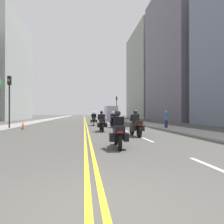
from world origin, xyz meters
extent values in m
plane|color=#474641|center=(0.00, 48.00, 0.00)|extent=(264.00, 264.00, 0.00)
cube|color=gray|center=(-7.79, 48.00, 0.06)|extent=(2.69, 144.00, 0.12)
cube|color=#9C9B91|center=(7.79, 48.00, 0.06)|extent=(2.69, 144.00, 0.12)
cube|color=yellow|center=(-0.12, 48.00, 0.00)|extent=(0.12, 132.00, 0.01)
cube|color=yellow|center=(0.12, 48.00, 0.00)|extent=(0.12, 132.00, 0.01)
cube|color=silver|center=(3.22, 2.00, 0.00)|extent=(0.14, 2.40, 0.01)
cube|color=silver|center=(3.22, 8.00, 0.00)|extent=(0.14, 2.40, 0.01)
cube|color=silver|center=(3.22, 14.00, 0.00)|extent=(0.14, 2.40, 0.01)
cube|color=silver|center=(3.22, 20.00, 0.00)|extent=(0.14, 2.40, 0.01)
cube|color=silver|center=(3.22, 26.00, 0.00)|extent=(0.14, 2.40, 0.01)
cube|color=silver|center=(3.22, 32.00, 0.00)|extent=(0.14, 2.40, 0.01)
cube|color=silver|center=(3.22, 38.00, 0.00)|extent=(0.14, 2.40, 0.01)
cube|color=silver|center=(3.22, 44.00, 0.00)|extent=(0.14, 2.40, 0.01)
cube|color=silver|center=(3.22, 50.00, 0.00)|extent=(0.14, 2.40, 0.01)
cube|color=silver|center=(3.22, 56.00, 0.00)|extent=(0.14, 2.40, 0.01)
cube|color=slate|center=(18.87, 34.47, 12.69)|extent=(9.97, 17.91, 25.39)
cube|color=#2D3847|center=(23.87, 34.47, 6.35)|extent=(0.04, 15.05, 0.90)
cube|color=#2D3847|center=(23.87, 34.47, 13.33)|extent=(0.04, 15.05, 0.90)
cube|color=#2D3847|center=(23.87, 34.47, 20.31)|extent=(0.04, 15.05, 0.90)
cube|color=gray|center=(17.20, 54.92, 12.47)|extent=(6.65, 20.27, 24.94)
cube|color=#2D3847|center=(20.55, 54.92, 6.24)|extent=(0.04, 17.03, 0.90)
cube|color=#2D3847|center=(20.55, 54.92, 10.81)|extent=(0.04, 17.03, 0.90)
cube|color=#2D3847|center=(20.55, 54.92, 15.38)|extent=(0.04, 17.03, 0.90)
cube|color=#2D3847|center=(20.55, 54.92, 19.95)|extent=(0.04, 17.03, 0.90)
cylinder|color=black|center=(1.25, 6.33, 0.30)|extent=(0.14, 0.61, 0.60)
cylinder|color=black|center=(1.18, 4.80, 0.30)|extent=(0.14, 0.61, 0.60)
cube|color=silver|center=(1.25, 6.33, 0.62)|extent=(0.16, 0.33, 0.04)
cube|color=black|center=(1.22, 5.57, 0.58)|extent=(0.38, 1.18, 0.40)
cube|color=black|center=(1.18, 4.88, 0.80)|extent=(0.42, 0.38, 0.28)
cube|color=red|center=(1.17, 4.69, 0.72)|extent=(0.20, 0.04, 0.06)
cube|color=black|center=(0.91, 5.12, 0.48)|extent=(0.22, 0.45, 0.32)
cube|color=black|center=(1.47, 5.09, 0.48)|extent=(0.22, 0.45, 0.32)
cube|color=#B2C1CC|center=(1.24, 6.05, 0.96)|extent=(0.37, 0.14, 0.36)
cube|color=black|center=(1.21, 5.52, 1.04)|extent=(0.41, 0.28, 0.51)
cylinder|color=black|center=(0.98, 5.68, 1.09)|extent=(0.11, 0.29, 0.45)
cylinder|color=black|center=(1.46, 5.65, 1.09)|extent=(0.11, 0.29, 0.45)
sphere|color=black|center=(1.21, 5.55, 1.43)|extent=(0.26, 0.26, 0.26)
cylinder|color=black|center=(2.98, 10.46, 0.33)|extent=(0.17, 0.68, 0.67)
cylinder|color=black|center=(3.06, 8.94, 0.33)|extent=(0.17, 0.68, 0.67)
cube|color=silver|center=(2.98, 10.46, 0.69)|extent=(0.16, 0.33, 0.04)
cube|color=black|center=(3.02, 9.70, 0.61)|extent=(0.38, 1.17, 0.40)
cube|color=black|center=(3.06, 9.01, 0.83)|extent=(0.42, 0.38, 0.28)
cube|color=red|center=(3.07, 8.82, 0.75)|extent=(0.20, 0.04, 0.06)
cube|color=black|center=(2.76, 9.23, 0.51)|extent=(0.22, 0.45, 0.32)
cube|color=black|center=(3.32, 9.26, 0.51)|extent=(0.22, 0.45, 0.32)
cube|color=#B2C1CC|center=(2.99, 10.18, 0.99)|extent=(0.37, 0.14, 0.36)
cube|color=black|center=(3.02, 9.65, 1.09)|extent=(0.41, 0.28, 0.55)
cylinder|color=black|center=(2.77, 9.78, 1.14)|extent=(0.12, 0.29, 0.45)
cylinder|color=black|center=(3.25, 9.81, 1.14)|extent=(0.12, 0.29, 0.45)
sphere|color=black|center=(3.02, 9.68, 1.51)|extent=(0.26, 0.26, 0.26)
cylinder|color=black|center=(1.17, 14.08, 0.33)|extent=(0.14, 0.67, 0.67)
cylinder|color=black|center=(1.21, 12.60, 0.33)|extent=(0.14, 0.67, 0.67)
cube|color=silver|center=(1.17, 14.08, 0.69)|extent=(0.15, 0.32, 0.04)
cube|color=black|center=(1.19, 13.34, 0.61)|extent=(0.35, 1.13, 0.40)
cube|color=black|center=(1.21, 12.67, 0.83)|extent=(0.41, 0.37, 0.28)
cube|color=red|center=(1.21, 12.48, 0.75)|extent=(0.20, 0.04, 0.06)
cube|color=black|center=(0.92, 12.89, 0.51)|extent=(0.21, 0.44, 0.32)
cube|color=black|center=(1.48, 12.90, 0.51)|extent=(0.21, 0.44, 0.32)
cube|color=#B2C1CC|center=(1.18, 13.81, 0.99)|extent=(0.36, 0.13, 0.36)
cube|color=black|center=(1.19, 13.29, 1.09)|extent=(0.41, 0.27, 0.55)
cylinder|color=black|center=(0.95, 13.43, 1.14)|extent=(0.11, 0.28, 0.45)
cylinder|color=black|center=(1.43, 13.44, 1.14)|extent=(0.11, 0.28, 0.45)
sphere|color=black|center=(1.19, 13.32, 1.50)|extent=(0.26, 0.26, 0.26)
cylinder|color=black|center=(2.77, 18.35, 0.31)|extent=(0.12, 0.62, 0.61)
cylinder|color=black|center=(2.72, 16.87, 0.31)|extent=(0.12, 0.62, 0.61)
cube|color=silver|center=(2.77, 18.35, 0.63)|extent=(0.15, 0.32, 0.04)
cube|color=black|center=(2.74, 17.61, 0.59)|extent=(0.36, 1.13, 0.40)
cube|color=black|center=(2.72, 16.95, 0.81)|extent=(0.41, 0.37, 0.28)
cube|color=red|center=(2.71, 16.76, 0.73)|extent=(0.20, 0.04, 0.06)
cube|color=black|center=(2.45, 17.18, 0.49)|extent=(0.21, 0.45, 0.32)
cube|color=black|center=(3.01, 17.16, 0.49)|extent=(0.21, 0.45, 0.32)
cube|color=#B2C1CC|center=(2.76, 18.08, 0.97)|extent=(0.36, 0.13, 0.36)
cube|color=black|center=(2.74, 17.56, 1.07)|extent=(0.41, 0.27, 0.57)
cylinder|color=black|center=(2.51, 17.72, 1.12)|extent=(0.11, 0.28, 0.45)
cylinder|color=black|center=(2.99, 17.70, 1.12)|extent=(0.11, 0.28, 0.45)
sphere|color=white|center=(2.74, 17.59, 1.50)|extent=(0.26, 0.26, 0.26)
cylinder|color=black|center=(1.00, 22.19, 0.34)|extent=(0.13, 0.68, 0.67)
cylinder|color=black|center=(0.93, 20.65, 0.34)|extent=(0.13, 0.68, 0.67)
cube|color=silver|center=(1.00, 22.19, 0.69)|extent=(0.16, 0.33, 0.04)
cube|color=black|center=(0.96, 21.42, 0.62)|extent=(0.38, 1.18, 0.40)
cube|color=black|center=(0.93, 20.73, 0.84)|extent=(0.42, 0.38, 0.28)
cube|color=red|center=(0.92, 20.54, 0.76)|extent=(0.20, 0.04, 0.06)
cube|color=black|center=(0.66, 20.97, 0.52)|extent=(0.22, 0.45, 0.32)
cube|color=black|center=(1.22, 20.95, 0.52)|extent=(0.22, 0.45, 0.32)
cube|color=#B2C1CC|center=(0.99, 21.92, 1.00)|extent=(0.37, 0.14, 0.36)
cube|color=black|center=(0.96, 21.37, 1.09)|extent=(0.41, 0.28, 0.56)
cylinder|color=black|center=(0.73, 21.53, 1.14)|extent=(0.11, 0.29, 0.45)
cylinder|color=black|center=(1.21, 21.51, 1.14)|extent=(0.11, 0.29, 0.45)
sphere|color=white|center=(0.96, 21.40, 1.51)|extent=(0.26, 0.26, 0.26)
cube|color=black|center=(-5.62, 16.50, 0.01)|extent=(0.31, 0.31, 0.03)
cone|color=orange|center=(-5.62, 16.50, 0.36)|extent=(0.25, 0.25, 0.67)
cylinder|color=white|center=(-5.62, 16.50, 0.44)|extent=(0.17, 0.17, 0.08)
cylinder|color=black|center=(-6.84, 16.66, 2.01)|extent=(0.12, 0.12, 4.03)
cube|color=black|center=(-6.84, 16.66, 4.38)|extent=(0.28, 0.28, 0.80)
sphere|color=yellow|center=(-6.84, 16.51, 4.38)|extent=(0.18, 0.18, 0.18)
cylinder|color=black|center=(6.84, 41.49, 2.17)|extent=(0.12, 0.12, 4.33)
cube|color=black|center=(6.84, 41.49, 4.68)|extent=(0.28, 0.28, 0.80)
sphere|color=red|center=(6.84, 41.34, 4.96)|extent=(0.18, 0.18, 0.18)
cube|color=#2B2739|center=(7.58, 26.29, 0.39)|extent=(0.33, 0.29, 0.78)
cube|color=#AF323C|center=(7.58, 26.29, 1.09)|extent=(0.42, 0.34, 0.62)
sphere|color=tan|center=(7.58, 26.29, 1.51)|extent=(0.22, 0.22, 0.22)
cube|color=olive|center=(7.38, 26.37, 0.88)|extent=(0.19, 0.15, 0.24)
cube|color=#262433|center=(7.25, 15.05, 0.41)|extent=(0.21, 0.29, 0.81)
cube|color=#35639F|center=(7.25, 15.05, 1.13)|extent=(0.23, 0.37, 0.64)
sphere|color=tan|center=(7.25, 15.05, 1.57)|extent=(0.22, 0.22, 0.22)
cube|color=#BCB9C3|center=(5.04, 40.55, 1.10)|extent=(2.00, 1.80, 2.20)
cube|color=silver|center=(5.04, 37.55, 1.40)|extent=(2.20, 5.20, 2.80)
cylinder|color=black|center=(5.04, 40.15, 0.45)|extent=(2.00, 0.90, 0.90)
cylinder|color=black|center=(5.04, 35.95, 0.45)|extent=(2.00, 0.90, 0.90)
camera|label=1|loc=(-0.19, -3.04, 1.43)|focal=33.30mm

